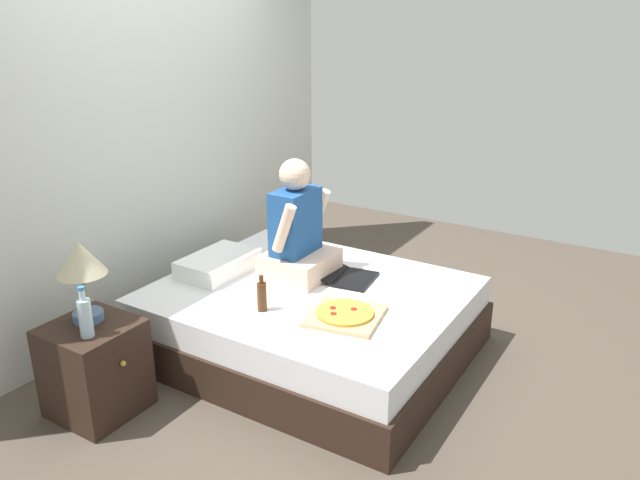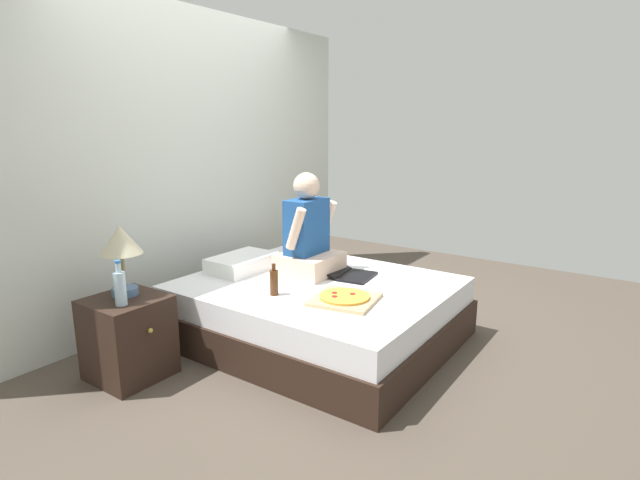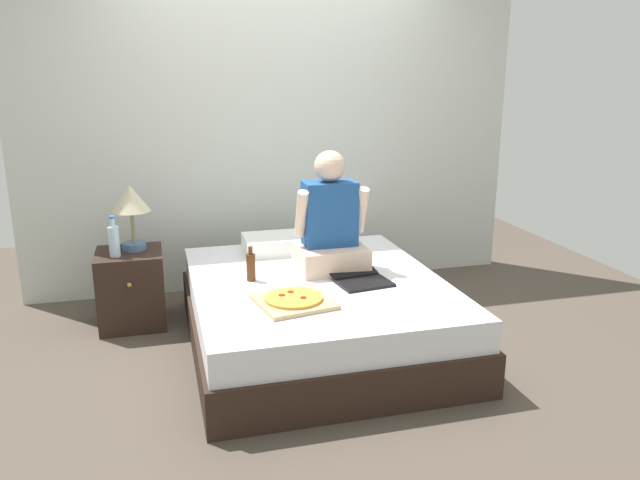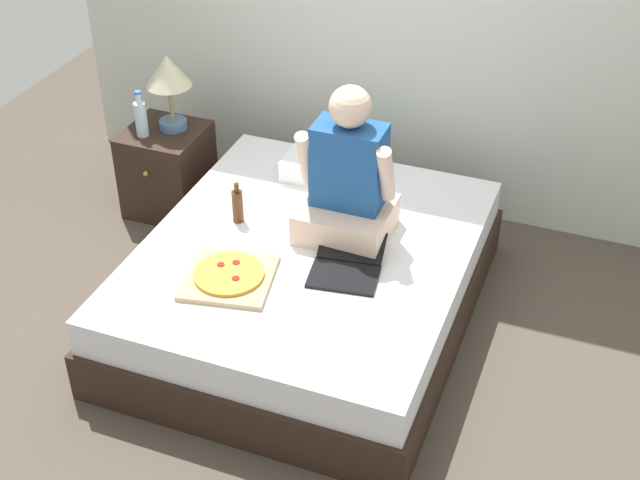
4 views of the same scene
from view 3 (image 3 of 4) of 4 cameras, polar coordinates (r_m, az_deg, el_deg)
The scene contains 11 objects.
ground_plane at distance 4.11m, azimuth -0.28°, elevation -9.47°, with size 5.95×5.95×0.00m, color #4C4238.
wall_back at distance 5.02m, azimuth -4.14°, elevation 9.91°, with size 3.95×0.12×2.50m, color silver.
bed at distance 4.02m, azimuth -0.28°, elevation -6.63°, with size 1.58×1.89×0.45m.
nightstand_left at distance 4.51m, azimuth -16.86°, elevation -4.24°, with size 0.44×0.47×0.52m.
lamp_on_left_nightstand at distance 4.40m, azimuth -16.91°, elevation 3.25°, with size 0.26×0.26×0.45m.
water_bottle at distance 4.32m, azimuth -18.32°, elevation -0.03°, with size 0.07×0.07×0.28m.
pillow at distance 4.52m, azimuth -3.67°, elevation -0.31°, with size 0.52×0.34×0.12m, color white.
person_seated at distance 4.06m, azimuth 0.93°, elevation 1.25°, with size 0.47×0.40×0.78m.
laptop at distance 3.89m, azimuth 3.65°, elevation -3.51°, with size 0.37×0.46×0.07m.
pizza_box at distance 3.53m, azimuth -2.43°, elevation -5.55°, with size 0.47×0.47×0.05m.
beer_bottle_on_bed at distance 3.90m, azimuth -6.34°, elevation -2.42°, with size 0.06×0.06×0.22m.
Camera 3 is at (-0.95, -3.60, 1.73)m, focal length 35.00 mm.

